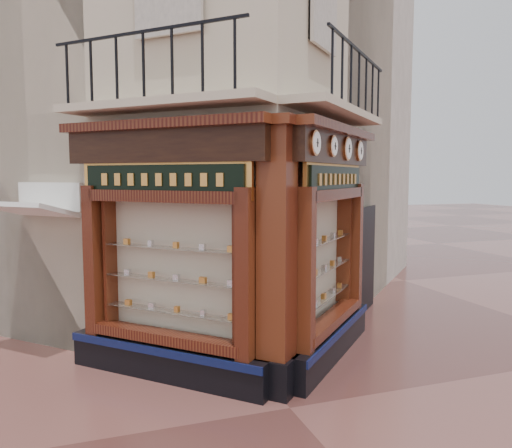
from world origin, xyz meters
name	(u,v)px	position (x,y,z in m)	size (l,w,h in m)	color
ground	(290,408)	(0.00, 0.00, 0.00)	(80.00, 80.00, 0.00)	#4E2924
main_building	(191,57)	(0.00, 6.16, 6.00)	(8.00, 8.00, 12.00)	#C0AE96
neighbour_left	(83,89)	(-2.47, 8.63, 5.50)	(8.00, 8.00, 11.00)	beige
neighbour_right	(255,99)	(2.47, 8.63, 5.50)	(8.00, 8.00, 11.00)	beige
shopfront_left	(166,253)	(-1.41, 1.57, 1.98)	(2.86, 2.86, 3.98)	black
shopfront_right	(330,245)	(1.41, 1.57, 1.98)	(2.86, 2.86, 3.98)	black
corner_pilaster	(277,261)	(0.00, 0.50, 1.95)	(0.85, 0.85, 3.98)	black
balcony	(254,108)	(0.00, 1.49, 4.22)	(5.94, 2.97, 1.03)	#C0AE96
clock_a	(315,143)	(0.56, 0.45, 3.62)	(0.29, 0.29, 0.37)	#C47841
clock_b	(333,146)	(1.16, 1.06, 3.62)	(0.28, 0.28, 0.34)	#C47841
clock_c	(347,149)	(1.75, 1.64, 3.62)	(0.33, 0.33, 0.41)	#C47841
clock_d	(360,151)	(2.34, 2.23, 3.62)	(0.31, 0.31, 0.38)	#C47841
awning	(35,357)	(-3.45, 3.24, 0.00)	(1.50, 0.90, 0.08)	white
signboard_left	(161,179)	(-1.46, 1.51, 3.10)	(2.19, 2.19, 0.59)	gold
signboard_right	(336,179)	(1.46, 1.51, 3.10)	(2.11, 2.11, 0.57)	gold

